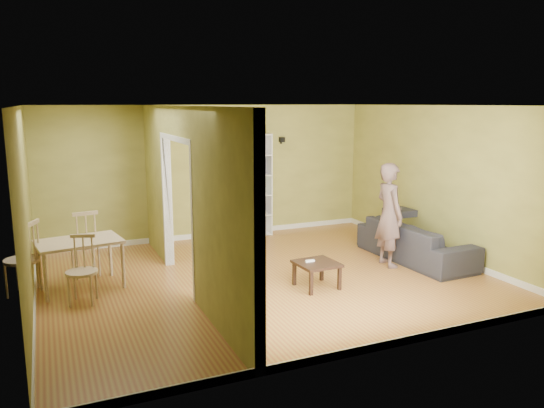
# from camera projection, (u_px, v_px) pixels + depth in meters

# --- Properties ---
(room_shell) EXTENTS (6.50, 6.50, 6.50)m
(room_shell) POSITION_uv_depth(u_px,v_px,m) (265.00, 194.00, 7.89)
(room_shell) COLOR #AE8338
(room_shell) RESTS_ON ground
(partition) EXTENTS (0.22, 5.50, 2.60)m
(partition) POSITION_uv_depth(u_px,v_px,m) (186.00, 200.00, 7.42)
(partition) COLOR #AFAD4E
(partition) RESTS_ON ground
(wall_speaker) EXTENTS (0.10, 0.10, 0.10)m
(wall_speaker) POSITION_uv_depth(u_px,v_px,m) (282.00, 140.00, 10.79)
(wall_speaker) COLOR black
(wall_speaker) RESTS_ON room_shell
(sofa) EXTENTS (2.26, 1.02, 0.85)m
(sofa) POSITION_uv_depth(u_px,v_px,m) (416.00, 236.00, 8.97)
(sofa) COLOR black
(sofa) RESTS_ON ground
(person) EXTENTS (0.76, 0.62, 1.99)m
(person) POSITION_uv_depth(u_px,v_px,m) (390.00, 206.00, 8.57)
(person) COLOR slate
(person) RESTS_ON ground
(bookshelf) EXTENTS (0.86, 0.38, 2.05)m
(bookshelf) POSITION_uv_depth(u_px,v_px,m) (248.00, 185.00, 10.57)
(bookshelf) COLOR white
(bookshelf) RESTS_ON ground
(paper_box_navy_a) EXTENTS (0.43, 0.28, 0.22)m
(paper_box_navy_a) POSITION_uv_depth(u_px,v_px,m) (250.00, 209.00, 10.62)
(paper_box_navy_a) COLOR #16124F
(paper_box_navy_a) RESTS_ON bookshelf
(paper_box_teal) EXTENTS (0.40, 0.26, 0.20)m
(paper_box_teal) POSITION_uv_depth(u_px,v_px,m) (247.00, 190.00, 10.53)
(paper_box_teal) COLOR teal
(paper_box_teal) RESTS_ON bookshelf
(paper_box_navy_b) EXTENTS (0.43, 0.28, 0.22)m
(paper_box_navy_b) POSITION_uv_depth(u_px,v_px,m) (250.00, 169.00, 10.48)
(paper_box_navy_b) COLOR navy
(paper_box_navy_b) RESTS_ON bookshelf
(paper_box_navy_c) EXTENTS (0.42, 0.28, 0.22)m
(paper_box_navy_c) POSITION_uv_depth(u_px,v_px,m) (250.00, 158.00, 10.43)
(paper_box_navy_c) COLOR navy
(paper_box_navy_c) RESTS_ON bookshelf
(coffee_table) EXTENTS (0.57, 0.57, 0.38)m
(coffee_table) POSITION_uv_depth(u_px,v_px,m) (317.00, 266.00, 7.64)
(coffee_table) COLOR black
(coffee_table) RESTS_ON ground
(game_controller) EXTENTS (0.14, 0.04, 0.03)m
(game_controller) POSITION_uv_depth(u_px,v_px,m) (310.00, 261.00, 7.65)
(game_controller) COLOR white
(game_controller) RESTS_ON coffee_table
(dining_table) EXTENTS (1.14, 0.76, 0.71)m
(dining_table) POSITION_uv_depth(u_px,v_px,m) (79.00, 246.00, 7.56)
(dining_table) COLOR beige
(dining_table) RESTS_ON ground
(chair_left) EXTENTS (0.64, 0.64, 1.05)m
(chair_left) POSITION_uv_depth(u_px,v_px,m) (22.00, 258.00, 7.32)
(chair_left) COLOR #D4B577
(chair_left) RESTS_ON ground
(chair_near) EXTENTS (0.53, 0.53, 0.91)m
(chair_near) POSITION_uv_depth(u_px,v_px,m) (82.00, 270.00, 7.02)
(chair_near) COLOR #DBB883
(chair_near) RESTS_ON ground
(chair_far) EXTENTS (0.54, 0.54, 1.04)m
(chair_far) POSITION_uv_depth(u_px,v_px,m) (84.00, 243.00, 8.15)
(chair_far) COLOR #D6BD79
(chair_far) RESTS_ON ground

